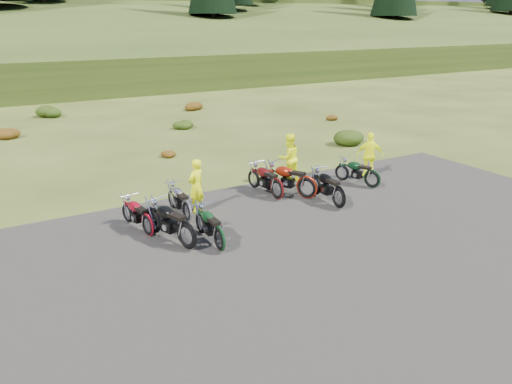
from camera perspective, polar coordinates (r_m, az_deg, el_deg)
ground at (r=14.96m, az=3.86°, el=-3.85°), size 300.00×300.00×0.00m
gravel_pad at (r=13.50m, az=8.61°, el=-6.70°), size 20.00×12.00×0.04m
hill_slope at (r=62.14m, az=-23.39°, el=12.32°), size 300.00×45.97×9.37m
shrub_2 at (r=28.54m, az=-26.57°, el=6.16°), size 1.30×1.30×0.77m
shrub_3 at (r=34.00m, az=-22.47°, el=8.68°), size 1.56×1.56×0.92m
shrub_4 at (r=22.56m, az=-10.14°, el=4.49°), size 0.77×0.77×0.45m
shrub_5 at (r=28.38m, az=-8.41°, el=7.76°), size 1.03×1.03×0.61m
shrub_6 at (r=34.27m, az=-7.26°, el=9.91°), size 1.30×1.30×0.77m
shrub_7 at (r=25.06m, az=10.68°, el=6.48°), size 1.56×1.56×0.92m
shrub_8 at (r=30.92m, az=8.39°, el=8.56°), size 0.77×0.77×0.45m
motorcycle_0 at (r=13.56m, az=-7.84°, el=-6.54°), size 1.36×2.35×1.17m
motorcycle_1 at (r=14.53m, az=-12.18°, el=-4.99°), size 0.93×1.94×0.97m
motorcycle_2 at (r=13.37m, az=-4.16°, el=-6.80°), size 0.70×1.95×1.01m
motorcycle_3 at (r=15.29m, az=-7.82°, el=-3.47°), size 0.68×1.94×1.01m
motorcycle_4 at (r=17.02m, az=2.40°, el=-0.90°), size 0.86×2.13×1.09m
motorcycle_5 at (r=16.45m, az=9.35°, el=-1.89°), size 0.85×2.14×1.10m
motorcycle_6 at (r=17.16m, az=5.79°, el=-0.82°), size 1.68×2.35×1.18m
motorcycle_7 at (r=18.63m, az=13.05°, el=0.41°), size 1.22×2.00×0.99m
person_middle at (r=15.72m, az=-6.86°, el=0.59°), size 0.75×0.65×1.73m
person_right_a at (r=18.64m, az=3.75°, el=3.83°), size 0.92×0.73×1.83m
person_right_b at (r=19.59m, az=12.87°, el=4.04°), size 1.09×0.94×1.76m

